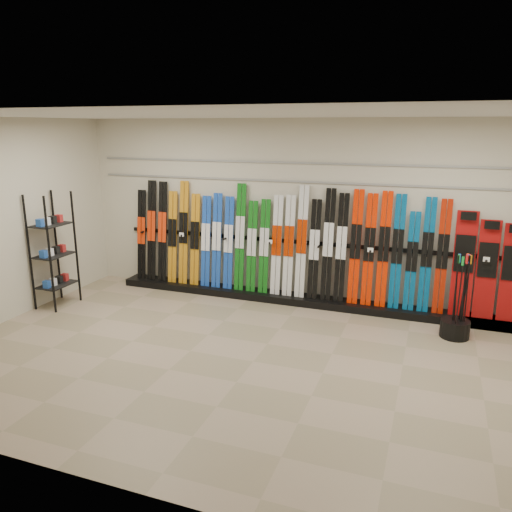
% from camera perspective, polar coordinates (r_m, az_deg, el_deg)
% --- Properties ---
extents(floor, '(8.00, 8.00, 0.00)m').
position_cam_1_polar(floor, '(6.42, -0.32, -11.97)').
color(floor, gray).
rests_on(floor, ground).
extents(back_wall, '(8.00, 0.00, 8.00)m').
position_cam_1_polar(back_wall, '(8.24, 5.75, 4.98)').
color(back_wall, beige).
rests_on(back_wall, floor).
extents(ceiling, '(8.00, 8.00, 0.00)m').
position_cam_1_polar(ceiling, '(5.74, -0.36, 15.90)').
color(ceiling, silver).
rests_on(ceiling, back_wall).
extents(ski_rack_base, '(8.00, 0.40, 0.12)m').
position_cam_1_polar(ski_rack_base, '(8.35, 6.62, -5.15)').
color(ski_rack_base, black).
rests_on(ski_rack_base, floor).
extents(skis, '(5.37, 0.22, 1.84)m').
position_cam_1_polar(skis, '(8.30, 2.43, 1.39)').
color(skis, black).
rests_on(skis, ski_rack_base).
extents(snowboards, '(1.26, 0.24, 1.56)m').
position_cam_1_polar(snowboards, '(8.04, 25.87, -1.46)').
color(snowboards, '#990C0C').
rests_on(snowboards, ski_rack_base).
extents(accessory_rack, '(0.40, 0.60, 1.86)m').
position_cam_1_polar(accessory_rack, '(8.68, -22.16, 0.60)').
color(accessory_rack, black).
rests_on(accessory_rack, floor).
extents(pole_bin, '(0.40, 0.40, 0.25)m').
position_cam_1_polar(pole_bin, '(7.58, 21.76, -7.72)').
color(pole_bin, black).
rests_on(pole_bin, floor).
extents(ski_poles, '(0.19, 0.27, 1.18)m').
position_cam_1_polar(ski_poles, '(7.42, 22.44, -4.27)').
color(ski_poles, black).
rests_on(ski_poles, pole_bin).
extents(slatwall_rail_0, '(7.60, 0.02, 0.03)m').
position_cam_1_polar(slatwall_rail_0, '(8.15, 5.81, 8.42)').
color(slatwall_rail_0, gray).
rests_on(slatwall_rail_0, back_wall).
extents(slatwall_rail_1, '(7.60, 0.02, 0.03)m').
position_cam_1_polar(slatwall_rail_1, '(8.13, 5.86, 10.52)').
color(slatwall_rail_1, gray).
rests_on(slatwall_rail_1, back_wall).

